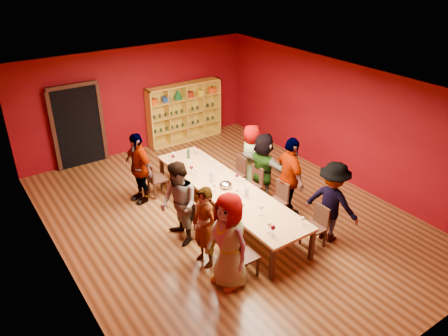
# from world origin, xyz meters

# --- Properties ---
(room_shell) EXTENTS (7.10, 9.10, 3.04)m
(room_shell) POSITION_xyz_m (0.00, 0.00, 1.50)
(room_shell) COLOR #532E16
(room_shell) RESTS_ON ground
(tasting_table) EXTENTS (1.10, 4.50, 0.75)m
(tasting_table) POSITION_xyz_m (0.00, 0.00, 0.70)
(tasting_table) COLOR tan
(tasting_table) RESTS_ON ground
(doorway) EXTENTS (1.40, 0.17, 2.30)m
(doorway) POSITION_xyz_m (-1.80, 4.43, 1.12)
(doorway) COLOR black
(doorway) RESTS_ON ground
(shelving_unit) EXTENTS (2.40, 0.40, 1.80)m
(shelving_unit) POSITION_xyz_m (1.40, 4.32, 0.98)
(shelving_unit) COLOR gold
(shelving_unit) RESTS_ON ground
(chair_person_left_0) EXTENTS (0.42, 0.42, 0.89)m
(chair_person_left_0) POSITION_xyz_m (-0.91, -1.79, 0.50)
(chair_person_left_0) COLOR black
(chair_person_left_0) RESTS_ON ground
(person_left_0) EXTENTS (0.60, 0.95, 1.84)m
(person_left_0) POSITION_xyz_m (-1.19, -1.79, 0.92)
(person_left_0) COLOR #121533
(person_left_0) RESTS_ON ground
(chair_person_left_1) EXTENTS (0.42, 0.42, 0.89)m
(chair_person_left_1) POSITION_xyz_m (-0.91, -1.09, 0.50)
(chair_person_left_1) COLOR black
(chair_person_left_1) RESTS_ON ground
(person_left_1) EXTENTS (0.49, 0.63, 1.64)m
(person_left_1) POSITION_xyz_m (-1.25, -1.09, 0.82)
(person_left_1) COLOR #141B39
(person_left_1) RESTS_ON ground
(chair_person_left_2) EXTENTS (0.42, 0.42, 0.89)m
(chair_person_left_2) POSITION_xyz_m (-0.91, -0.21, 0.50)
(chair_person_left_2) COLOR black
(chair_person_left_2) RESTS_ON ground
(person_left_2) EXTENTS (0.55, 0.90, 1.78)m
(person_left_2) POSITION_xyz_m (-1.30, -0.21, 0.89)
(person_left_2) COLOR #4E4E53
(person_left_2) RESTS_ON ground
(chair_person_left_4) EXTENTS (0.42, 0.42, 0.89)m
(chair_person_left_4) POSITION_xyz_m (-0.91, 1.74, 0.50)
(chair_person_left_4) COLOR black
(chair_person_left_4) RESTS_ON ground
(person_left_4) EXTENTS (0.60, 1.07, 1.73)m
(person_left_4) POSITION_xyz_m (-1.29, 1.74, 0.87)
(person_left_4) COLOR #4F4F54
(person_left_4) RESTS_ON ground
(chair_person_right_0) EXTENTS (0.42, 0.42, 0.89)m
(chair_person_right_0) POSITION_xyz_m (0.91, -1.86, 0.50)
(chair_person_right_0) COLOR black
(chair_person_right_0) RESTS_ON ground
(person_right_0) EXTENTS (0.79, 1.22, 1.75)m
(person_right_0) POSITION_xyz_m (1.28, -1.86, 0.88)
(person_right_0) COLOR pink
(person_right_0) RESTS_ON ground
(chair_person_right_1) EXTENTS (0.42, 0.42, 0.89)m
(chair_person_right_1) POSITION_xyz_m (0.91, -0.68, 0.50)
(chair_person_right_1) COLOR black
(chair_person_right_1) RESTS_ON ground
(person_right_1) EXTENTS (0.74, 1.18, 1.86)m
(person_right_1) POSITION_xyz_m (1.21, -0.68, 0.93)
(person_right_1) COLOR #4F4F54
(person_right_1) RESTS_ON ground
(chair_person_right_2) EXTENTS (0.42, 0.42, 0.89)m
(chair_person_right_2) POSITION_xyz_m (0.91, 0.19, 0.50)
(chair_person_right_2) COLOR black
(chair_person_right_2) RESTS_ON ground
(person_right_2) EXTENTS (0.77, 1.61, 1.67)m
(person_right_2) POSITION_xyz_m (1.18, 0.19, 0.83)
(person_right_2) COLOR #535359
(person_right_2) RESTS_ON ground
(chair_person_right_3) EXTENTS (0.42, 0.42, 0.89)m
(chair_person_right_3) POSITION_xyz_m (0.91, 0.84, 0.50)
(chair_person_right_3) COLOR black
(chair_person_right_3) RESTS_ON ground
(person_right_3) EXTENTS (0.65, 0.89, 1.63)m
(person_right_3) POSITION_xyz_m (1.32, 0.84, 0.81)
(person_right_3) COLOR #CD8998
(person_right_3) RESTS_ON ground
(wine_glass_0) EXTENTS (0.08, 0.08, 0.20)m
(wine_glass_0) POSITION_xyz_m (0.36, 1.84, 0.89)
(wine_glass_0) COLOR silver
(wine_glass_0) RESTS_ON tasting_table
(wine_glass_1) EXTENTS (0.08, 0.08, 0.20)m
(wine_glass_1) POSITION_xyz_m (-0.27, -0.96, 0.89)
(wine_glass_1) COLOR silver
(wine_glass_1) RESTS_ON tasting_table
(wine_glass_2) EXTENTS (0.08, 0.08, 0.19)m
(wine_glass_2) POSITION_xyz_m (0.27, 1.04, 0.89)
(wine_glass_2) COLOR silver
(wine_glass_2) RESTS_ON tasting_table
(wine_glass_3) EXTENTS (0.08, 0.08, 0.21)m
(wine_glass_3) POSITION_xyz_m (-0.03, -0.44, 0.90)
(wine_glass_3) COLOR silver
(wine_glass_3) RESTS_ON tasting_table
(wine_glass_4) EXTENTS (0.09, 0.09, 0.22)m
(wine_glass_4) POSITION_xyz_m (-0.30, -1.92, 0.91)
(wine_glass_4) COLOR silver
(wine_glass_4) RESTS_ON tasting_table
(wine_glass_5) EXTENTS (0.07, 0.07, 0.18)m
(wine_glass_5) POSITION_xyz_m (-0.16, 1.28, 0.88)
(wine_glass_5) COLOR silver
(wine_glass_5) RESTS_ON tasting_table
(wine_glass_6) EXTENTS (0.08, 0.08, 0.19)m
(wine_glass_6) POSITION_xyz_m (0.34, 0.09, 0.89)
(wine_glass_6) COLOR silver
(wine_glass_6) RESTS_ON tasting_table
(wine_glass_7) EXTENTS (0.08, 0.08, 0.19)m
(wine_glass_7) POSITION_xyz_m (0.29, 0.71, 0.89)
(wine_glass_7) COLOR silver
(wine_glass_7) RESTS_ON tasting_table
(wine_glass_8) EXTENTS (0.09, 0.09, 0.21)m
(wine_glass_8) POSITION_xyz_m (-0.05, -1.26, 0.90)
(wine_glass_8) COLOR silver
(wine_glass_8) RESTS_ON tasting_table
(wine_glass_9) EXTENTS (0.07, 0.07, 0.18)m
(wine_glass_9) POSITION_xyz_m (0.36, -0.15, 0.88)
(wine_glass_9) COLOR silver
(wine_glass_9) RESTS_ON tasting_table
(wine_glass_10) EXTENTS (0.08, 0.08, 0.20)m
(wine_glass_10) POSITION_xyz_m (-0.30, 0.98, 0.90)
(wine_glass_10) COLOR silver
(wine_glass_10) RESTS_ON tasting_table
(wine_glass_11) EXTENTS (0.07, 0.07, 0.18)m
(wine_glass_11) POSITION_xyz_m (0.30, 1.78, 0.88)
(wine_glass_11) COLOR silver
(wine_glass_11) RESTS_ON tasting_table
(wine_glass_12) EXTENTS (0.08, 0.08, 0.21)m
(wine_glass_12) POSITION_xyz_m (-0.28, -1.79, 0.90)
(wine_glass_12) COLOR silver
(wine_glass_12) RESTS_ON tasting_table
(wine_glass_13) EXTENTS (0.08, 0.08, 0.21)m
(wine_glass_13) POSITION_xyz_m (-0.37, 1.74, 0.90)
(wine_glass_13) COLOR silver
(wine_glass_13) RESTS_ON tasting_table
(wine_glass_14) EXTENTS (0.09, 0.09, 0.22)m
(wine_glass_14) POSITION_xyz_m (-0.30, 0.79, 0.91)
(wine_glass_14) COLOR silver
(wine_glass_14) RESTS_ON tasting_table
(wine_glass_15) EXTENTS (0.08, 0.08, 0.21)m
(wine_glass_15) POSITION_xyz_m (-0.31, -0.01, 0.90)
(wine_glass_15) COLOR silver
(wine_glass_15) RESTS_ON tasting_table
(wine_glass_16) EXTENTS (0.07, 0.07, 0.18)m
(wine_glass_16) POSITION_xyz_m (-0.27, 1.93, 0.88)
(wine_glass_16) COLOR silver
(wine_glass_16) RESTS_ON tasting_table
(wine_glass_17) EXTENTS (0.07, 0.07, 0.18)m
(wine_glass_17) POSITION_xyz_m (0.38, -1.98, 0.88)
(wine_glass_17) COLOR silver
(wine_glass_17) RESTS_ON tasting_table
(spittoon_bowl) EXTENTS (0.28, 0.28, 0.15)m
(spittoon_bowl) POSITION_xyz_m (-0.02, 0.02, 0.81)
(spittoon_bowl) COLOR #B3B5BA
(spittoon_bowl) RESTS_ON tasting_table
(carafe_a) EXTENTS (0.11, 0.11, 0.28)m
(carafe_a) POSITION_xyz_m (-0.12, 0.41, 0.87)
(carafe_a) COLOR silver
(carafe_a) RESTS_ON tasting_table
(carafe_b) EXTENTS (0.12, 0.12, 0.26)m
(carafe_b) POSITION_xyz_m (0.12, -0.55, 0.87)
(carafe_b) COLOR silver
(carafe_b) RESTS_ON tasting_table
(wine_bottle) EXTENTS (0.08, 0.08, 0.30)m
(wine_bottle) POSITION_xyz_m (0.05, 1.73, 0.86)
(wine_bottle) COLOR #163C1B
(wine_bottle) RESTS_ON tasting_table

